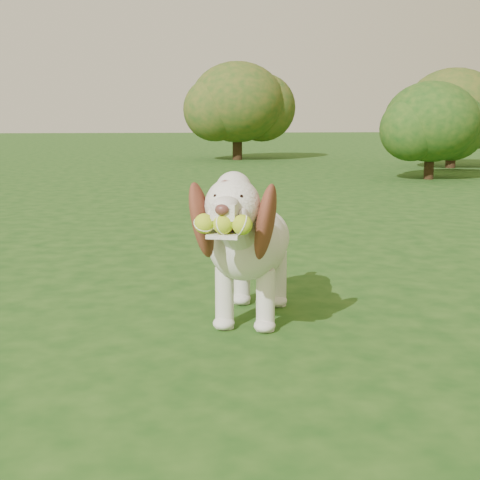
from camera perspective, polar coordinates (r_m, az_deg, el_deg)
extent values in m
plane|color=#174112|center=(3.15, -3.48, -10.04)|extent=(80.00, 80.00, 0.00)
ellipsoid|color=white|center=(3.69, 1.15, -0.26)|extent=(0.57, 0.80, 0.38)
ellipsoid|color=white|center=(3.42, 0.35, -0.39)|extent=(0.46, 0.46, 0.37)
ellipsoid|color=white|center=(3.94, 1.79, 0.26)|extent=(0.42, 0.42, 0.34)
cylinder|color=white|center=(3.27, -0.11, 0.84)|extent=(0.27, 0.34, 0.29)
sphere|color=white|center=(3.11, -0.63, 2.98)|extent=(0.33, 0.33, 0.26)
sphere|color=white|center=(3.12, -0.55, 4.33)|extent=(0.21, 0.21, 0.17)
cube|color=white|center=(2.96, -1.21, 2.50)|extent=(0.15, 0.18, 0.07)
ellipsoid|color=#592D28|center=(2.88, -1.56, 2.60)|extent=(0.07, 0.06, 0.05)
cube|color=white|center=(2.97, -1.27, 0.48)|extent=(0.18, 0.20, 0.02)
ellipsoid|color=brown|center=(3.16, -3.30, 1.70)|extent=(0.21, 0.24, 0.40)
ellipsoid|color=brown|center=(3.10, 2.19, 1.53)|extent=(0.19, 0.28, 0.40)
cylinder|color=white|center=(4.08, 2.14, 1.25)|extent=(0.12, 0.20, 0.14)
cylinder|color=white|center=(3.53, -1.33, -4.96)|extent=(0.12, 0.12, 0.33)
cylinder|color=white|center=(3.49, 2.18, -5.14)|extent=(0.12, 0.12, 0.33)
cylinder|color=white|center=(3.99, 0.16, -3.14)|extent=(0.12, 0.12, 0.33)
cylinder|color=white|center=(3.95, 3.28, -3.28)|extent=(0.12, 0.12, 0.33)
sphere|color=gold|center=(2.93, -3.08, 1.41)|extent=(0.11, 0.11, 0.09)
sphere|color=gold|center=(2.91, -1.46, 1.36)|extent=(0.11, 0.11, 0.09)
sphere|color=gold|center=(2.90, 0.19, 1.31)|extent=(0.11, 0.11, 0.09)
cylinder|color=#382314|center=(16.90, -0.23, 8.18)|extent=(0.24, 0.24, 0.78)
ellipsoid|color=#174414|center=(16.88, -0.23, 11.69)|extent=(2.33, 2.33, 1.98)
cylinder|color=#382314|center=(12.21, 15.84, 6.29)|extent=(0.17, 0.17, 0.54)
ellipsoid|color=#174414|center=(12.18, 16.01, 9.69)|extent=(1.63, 1.63, 1.39)
cylinder|color=#382314|center=(14.98, 17.56, 7.17)|extent=(0.21, 0.21, 0.67)
ellipsoid|color=#174414|center=(14.96, 17.76, 10.58)|extent=(2.01, 2.01, 1.71)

